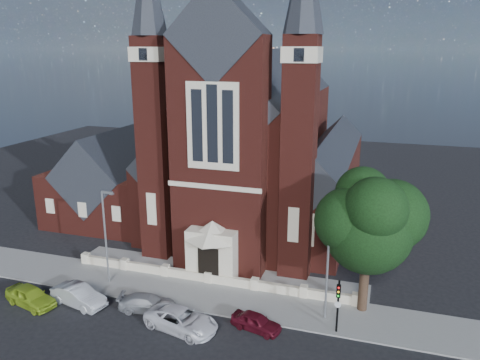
{
  "coord_description": "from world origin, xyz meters",
  "views": [
    {
      "loc": [
        13.24,
        -26.44,
        18.91
      ],
      "look_at": [
        0.99,
        12.0,
        7.6
      ],
      "focal_mm": 35.0,
      "sensor_mm": 36.0,
      "label": 1
    }
  ],
  "objects_px": {
    "parish_hall": "(114,185)",
    "car_silver_a": "(79,296)",
    "street_lamp_right": "(329,261)",
    "traffic_signal": "(338,300)",
    "car_silver_b": "(148,303)",
    "church": "(261,149)",
    "car_white_suv": "(181,320)",
    "car_dark_red": "(256,322)",
    "street_tree": "(370,225)",
    "car_lime_van": "(31,296)",
    "street_lamp_left": "(106,232)"
  },
  "relations": [
    {
      "from": "street_lamp_right",
      "to": "car_white_suv",
      "type": "bearing_deg",
      "value": -155.23
    },
    {
      "from": "street_lamp_left",
      "to": "church",
      "type": "bearing_deg",
      "value": 67.34
    },
    {
      "from": "car_silver_a",
      "to": "car_silver_b",
      "type": "height_order",
      "value": "car_silver_a"
    },
    {
      "from": "street_lamp_right",
      "to": "traffic_signal",
      "type": "relative_size",
      "value": 2.02
    },
    {
      "from": "church",
      "to": "traffic_signal",
      "type": "relative_size",
      "value": 8.72
    },
    {
      "from": "church",
      "to": "car_white_suv",
      "type": "relative_size",
      "value": 6.53
    },
    {
      "from": "church",
      "to": "car_white_suv",
      "type": "distance_m",
      "value": 24.47
    },
    {
      "from": "car_silver_b",
      "to": "car_white_suv",
      "type": "bearing_deg",
      "value": -125.19
    },
    {
      "from": "street_tree",
      "to": "car_dark_red",
      "type": "height_order",
      "value": "street_tree"
    },
    {
      "from": "street_lamp_right",
      "to": "car_white_suv",
      "type": "height_order",
      "value": "street_lamp_right"
    },
    {
      "from": "street_tree",
      "to": "car_white_suv",
      "type": "xyz_separation_m",
      "value": [
        -11.96,
        -6.07,
        -6.22
      ]
    },
    {
      "from": "car_lime_van",
      "to": "car_silver_a",
      "type": "distance_m",
      "value": 3.64
    },
    {
      "from": "street_lamp_right",
      "to": "car_white_suv",
      "type": "distance_m",
      "value": 11.1
    },
    {
      "from": "car_lime_van",
      "to": "car_white_suv",
      "type": "bearing_deg",
      "value": -73.38
    },
    {
      "from": "church",
      "to": "car_white_suv",
      "type": "height_order",
      "value": "church"
    },
    {
      "from": "parish_hall",
      "to": "street_tree",
      "type": "height_order",
      "value": "street_tree"
    },
    {
      "from": "car_silver_b",
      "to": "car_silver_a",
      "type": "bearing_deg",
      "value": 86.95
    },
    {
      "from": "car_silver_a",
      "to": "car_dark_red",
      "type": "bearing_deg",
      "value": -73.45
    },
    {
      "from": "church",
      "to": "street_lamp_right",
      "type": "relative_size",
      "value": 4.31
    },
    {
      "from": "church",
      "to": "car_dark_red",
      "type": "bearing_deg",
      "value": -75.53
    },
    {
      "from": "parish_hall",
      "to": "street_tree",
      "type": "xyz_separation_m",
      "value": [
        28.6,
        -12.29,
        2.95
      ]
    },
    {
      "from": "traffic_signal",
      "to": "car_silver_b",
      "type": "relative_size",
      "value": 0.93
    },
    {
      "from": "parish_hall",
      "to": "car_dark_red",
      "type": "distance_m",
      "value": 27.59
    },
    {
      "from": "car_lime_van",
      "to": "car_dark_red",
      "type": "relative_size",
      "value": 1.24
    },
    {
      "from": "car_silver_a",
      "to": "parish_hall",
      "type": "bearing_deg",
      "value": 36.38
    },
    {
      "from": "car_white_suv",
      "to": "street_tree",
      "type": "bearing_deg",
      "value": -50.34
    },
    {
      "from": "traffic_signal",
      "to": "street_tree",
      "type": "bearing_deg",
      "value": 64.05
    },
    {
      "from": "parish_hall",
      "to": "traffic_signal",
      "type": "distance_m",
      "value": 31.2
    },
    {
      "from": "street_lamp_right",
      "to": "car_dark_red",
      "type": "xyz_separation_m",
      "value": [
        -4.48,
        -2.81,
        -3.98
      ]
    },
    {
      "from": "parish_hall",
      "to": "car_silver_b",
      "type": "bearing_deg",
      "value": -51.99
    },
    {
      "from": "parish_hall",
      "to": "car_silver_a",
      "type": "bearing_deg",
      "value": -66.34
    },
    {
      "from": "street_tree",
      "to": "car_silver_a",
      "type": "xyz_separation_m",
      "value": [
        -20.82,
        -5.45,
        -6.19
      ]
    },
    {
      "from": "parish_hall",
      "to": "car_white_suv",
      "type": "bearing_deg",
      "value": -47.81
    },
    {
      "from": "car_silver_a",
      "to": "car_silver_b",
      "type": "bearing_deg",
      "value": -68.34
    },
    {
      "from": "parish_hall",
      "to": "car_lime_van",
      "type": "relative_size",
      "value": 2.73
    },
    {
      "from": "street_lamp_right",
      "to": "car_dark_red",
      "type": "relative_size",
      "value": 2.24
    },
    {
      "from": "church",
      "to": "parish_hall",
      "type": "height_order",
      "value": "church"
    },
    {
      "from": "parish_hall",
      "to": "street_lamp_right",
      "type": "relative_size",
      "value": 1.51
    },
    {
      "from": "parish_hall",
      "to": "car_silver_b",
      "type": "distance_m",
      "value": 21.7
    },
    {
      "from": "church",
      "to": "parish_hall",
      "type": "distance_m",
      "value": 17.26
    },
    {
      "from": "car_lime_van",
      "to": "car_silver_a",
      "type": "xyz_separation_m",
      "value": [
        3.45,
        1.16,
        0.01
      ]
    },
    {
      "from": "traffic_signal",
      "to": "car_silver_a",
      "type": "height_order",
      "value": "traffic_signal"
    },
    {
      "from": "car_dark_red",
      "to": "street_lamp_right",
      "type": "bearing_deg",
      "value": -44.37
    },
    {
      "from": "church",
      "to": "car_white_suv",
      "type": "bearing_deg",
      "value": -88.43
    },
    {
      "from": "street_lamp_right",
      "to": "car_dark_red",
      "type": "distance_m",
      "value": 6.62
    },
    {
      "from": "street_lamp_right",
      "to": "traffic_signal",
      "type": "xyz_separation_m",
      "value": [
        0.91,
        -1.57,
        -2.02
      ]
    },
    {
      "from": "car_dark_red",
      "to": "car_lime_van",
      "type": "bearing_deg",
      "value": 110.4
    },
    {
      "from": "traffic_signal",
      "to": "car_white_suv",
      "type": "distance_m",
      "value": 10.88
    },
    {
      "from": "parish_hall",
      "to": "street_tree",
      "type": "distance_m",
      "value": 31.27
    },
    {
      "from": "car_silver_a",
      "to": "car_dark_red",
      "type": "xyz_separation_m",
      "value": [
        13.84,
        0.93,
        -0.15
      ]
    }
  ]
}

